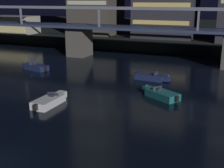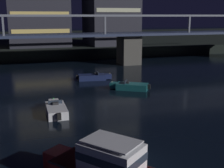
# 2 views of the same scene
# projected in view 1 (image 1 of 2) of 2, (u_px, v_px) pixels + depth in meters

# --- Properties ---
(far_riverbank) EXTENTS (240.00, 80.00, 2.20)m
(far_riverbank) POSITION_uv_depth(u_px,v_px,m) (190.00, 30.00, 95.61)
(far_riverbank) COLOR black
(far_riverbank) RESTS_ON ground
(river_bridge) EXTENTS (90.23, 6.40, 9.38)m
(river_bridge) POSITION_uv_depth(u_px,v_px,m) (150.00, 37.00, 52.15)
(river_bridge) COLOR #4C4944
(river_bridge) RESTS_ON ground
(waterfront_pavilion) EXTENTS (12.40, 7.40, 4.70)m
(waterfront_pavilion) POSITION_uv_depth(u_px,v_px,m) (14.00, 24.00, 77.44)
(waterfront_pavilion) COLOR #B2AD9E
(waterfront_pavilion) RESTS_ON far_riverbank
(speedboat_near_center) EXTENTS (1.86, 5.20, 1.16)m
(speedboat_near_center) POSITION_uv_depth(u_px,v_px,m) (50.00, 101.00, 31.13)
(speedboat_near_center) COLOR silver
(speedboat_near_center) RESTS_ON ground
(speedboat_mid_left) EXTENTS (4.83, 3.71, 1.16)m
(speedboat_mid_left) POSITION_uv_depth(u_px,v_px,m) (161.00, 94.00, 33.37)
(speedboat_mid_left) COLOR #196066
(speedboat_mid_left) RESTS_ON ground
(speedboat_mid_center) EXTENTS (5.23, 2.21, 1.16)m
(speedboat_mid_center) POSITION_uv_depth(u_px,v_px,m) (151.00, 77.00, 40.82)
(speedboat_mid_center) COLOR #19234C
(speedboat_mid_center) RESTS_ON ground
(speedboat_mid_right) EXTENTS (5.20, 2.69, 1.16)m
(speedboat_mid_right) POSITION_uv_depth(u_px,v_px,m) (36.00, 67.00, 46.75)
(speedboat_mid_right) COLOR #19234C
(speedboat_mid_right) RESTS_ON ground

